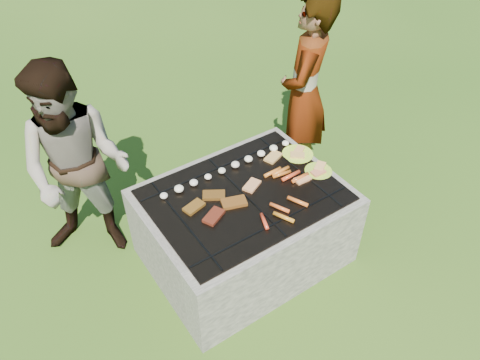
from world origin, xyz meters
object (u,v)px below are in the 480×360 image
object	(u,v)px
fire_pit	(244,229)
plate_near	(319,171)
bystander	(77,169)
plate_far	(298,154)
cook	(304,94)

from	to	relation	value
fire_pit	plate_near	distance (m)	0.66
fire_pit	bystander	bearing A→B (deg)	140.46
plate_far	cook	bearing A→B (deg)	46.39
cook	bystander	size ratio (longest dim) A/B	1.07
plate_far	bystander	size ratio (longest dim) A/B	0.19
cook	bystander	world-z (taller)	cook
fire_pit	plate_near	size ratio (longest dim) A/B	5.53
cook	plate_far	bearing A→B (deg)	8.05
plate_far	bystander	bearing A→B (deg)	158.18
fire_pit	cook	bearing A→B (deg)	29.12
plate_near	plate_far	bearing A→B (deg)	90.41
bystander	fire_pit	bearing A→B (deg)	-2.84
fire_pit	bystander	xyz separation A→B (m)	(-0.84, 0.69, 0.46)
fire_pit	plate_near	world-z (taller)	plate_near
fire_pit	plate_near	xyz separation A→B (m)	(0.56, -0.09, 0.33)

